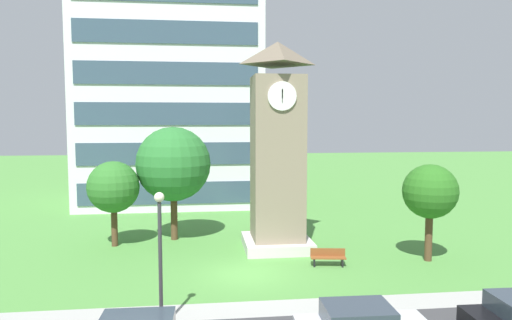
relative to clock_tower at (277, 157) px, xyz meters
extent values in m
plane|color=#4C893D|center=(-2.24, -4.34, -5.39)|extent=(160.00, 160.00, 0.00)
cube|color=#9E9E99|center=(-2.24, -8.58, -5.39)|extent=(120.00, 1.60, 0.01)
cube|color=silver|center=(-6.95, 17.00, 4.21)|extent=(15.67, 11.13, 19.20)
cube|color=#384C60|center=(-6.95, 11.39, -3.79)|extent=(14.42, 0.10, 1.80)
cube|color=#384C60|center=(-6.95, 11.39, -0.59)|extent=(14.42, 0.10, 1.80)
cube|color=#384C60|center=(-6.95, 11.39, 2.61)|extent=(14.42, 0.10, 1.80)
cube|color=#384C60|center=(-6.95, 11.39, 5.81)|extent=(14.42, 0.10, 1.80)
cube|color=#384C60|center=(-6.95, 11.39, 9.01)|extent=(14.42, 0.10, 1.80)
cube|color=gray|center=(0.00, 0.00, -0.38)|extent=(2.86, 2.86, 10.01)
cube|color=beige|center=(0.00, 0.00, -5.09)|extent=(3.86, 3.86, 0.60)
pyramid|color=#6A5D4D|center=(0.00, 0.00, 5.90)|extent=(3.15, 3.15, 1.28)
cylinder|color=white|center=(0.00, -1.49, 3.42)|extent=(1.57, 0.12, 1.57)
cylinder|color=white|center=(1.49, 0.00, 3.42)|extent=(0.12, 1.57, 1.57)
cube|color=black|center=(0.00, -1.56, 3.56)|extent=(0.07, 0.08, 0.47)
cube|color=black|center=(0.00, -1.57, 3.42)|extent=(0.03, 0.06, 0.71)
cube|color=brown|center=(2.07, -3.62, -4.94)|extent=(1.85, 0.74, 0.06)
cube|color=brown|center=(2.10, -3.40, -4.71)|extent=(1.79, 0.32, 0.40)
cube|color=black|center=(1.36, -3.52, -5.17)|extent=(0.14, 0.44, 0.45)
cube|color=black|center=(2.78, -3.73, -5.17)|extent=(0.14, 0.44, 0.45)
cylinder|color=#333338|center=(-5.87, -9.88, -3.08)|extent=(0.14, 0.14, 4.63)
sphere|color=#F2EFCC|center=(-5.87, -9.88, -0.59)|extent=(0.36, 0.36, 0.36)
cylinder|color=#513823|center=(-6.10, 2.78, -3.81)|extent=(0.42, 0.42, 3.16)
sphere|color=#286E2E|center=(-6.10, 2.78, -0.61)|extent=(4.63, 4.63, 4.63)
cylinder|color=#513823|center=(7.65, -3.32, -4.02)|extent=(0.39, 0.39, 2.75)
sphere|color=#27641C|center=(7.65, -3.32, -1.64)|extent=(2.88, 2.88, 2.88)
cylinder|color=#513823|center=(-9.56, 1.65, -4.14)|extent=(0.37, 0.37, 2.50)
sphere|color=#2E6D28|center=(-9.56, 1.65, -1.82)|extent=(3.06, 3.06, 3.06)
cube|color=#2D3842|center=(0.48, -12.70, -4.00)|extent=(2.17, 1.68, 0.60)
camera|label=1|loc=(-4.39, -26.44, 2.16)|focal=32.67mm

